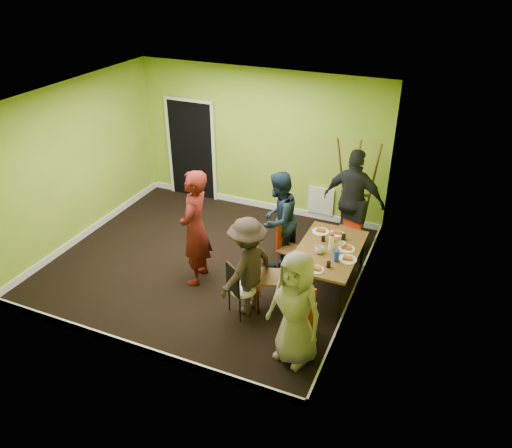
# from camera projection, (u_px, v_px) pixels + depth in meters

# --- Properties ---
(ground) EXTENTS (5.00, 5.00, 0.00)m
(ground) POSITION_uv_depth(u_px,v_px,m) (208.00, 262.00, 8.46)
(ground) COLOR black
(ground) RESTS_ON ground
(room_walls) EXTENTS (5.04, 4.54, 2.82)m
(room_walls) POSITION_uv_depth(u_px,v_px,m) (205.00, 209.00, 8.02)
(room_walls) COLOR #7FA92B
(room_walls) RESTS_ON ground
(dining_table) EXTENTS (0.90, 1.50, 0.75)m
(dining_table) POSITION_uv_depth(u_px,v_px,m) (328.00, 252.00, 7.44)
(dining_table) COLOR black
(dining_table) RESTS_ON ground
(chair_left_far) EXTENTS (0.42, 0.41, 0.84)m
(chair_left_far) POSITION_uv_depth(u_px,v_px,m) (287.00, 244.00, 8.07)
(chair_left_far) COLOR red
(chair_left_far) RESTS_ON ground
(chair_left_near) EXTENTS (0.54, 0.53, 1.03)m
(chair_left_near) POSITION_uv_depth(u_px,v_px,m) (265.00, 271.00, 7.21)
(chair_left_near) COLOR red
(chair_left_near) RESTS_ON ground
(chair_back_end) EXTENTS (0.55, 0.59, 1.00)m
(chair_back_end) POSITION_uv_depth(u_px,v_px,m) (352.00, 215.00, 8.45)
(chair_back_end) COLOR red
(chair_back_end) RESTS_ON ground
(chair_front_end) EXTENTS (0.50, 0.50, 1.00)m
(chair_front_end) POSITION_uv_depth(u_px,v_px,m) (300.00, 310.00, 6.48)
(chair_front_end) COLOR red
(chair_front_end) RESTS_ON ground
(chair_bentwood) EXTENTS (0.46, 0.47, 0.86)m
(chair_bentwood) POSITION_uv_depth(u_px,v_px,m) (240.00, 287.00, 7.06)
(chair_bentwood) COLOR black
(chair_bentwood) RESTS_ON ground
(easel) EXTENTS (0.77, 0.72, 1.92)m
(easel) POSITION_uv_depth(u_px,v_px,m) (355.00, 192.00, 8.69)
(easel) COLOR brown
(easel) RESTS_ON ground
(plate_near_left) EXTENTS (0.27, 0.27, 0.01)m
(plate_near_left) POSITION_uv_depth(u_px,v_px,m) (321.00, 231.00, 7.86)
(plate_near_left) COLOR white
(plate_near_left) RESTS_ON dining_table
(plate_near_right) EXTENTS (0.24, 0.24, 0.01)m
(plate_near_right) POSITION_uv_depth(u_px,v_px,m) (305.00, 261.00, 7.13)
(plate_near_right) COLOR white
(plate_near_right) RESTS_ON dining_table
(plate_far_back) EXTENTS (0.23, 0.23, 0.01)m
(plate_far_back) POSITION_uv_depth(u_px,v_px,m) (337.00, 233.00, 7.81)
(plate_far_back) COLOR white
(plate_far_back) RESTS_ON dining_table
(plate_far_front) EXTENTS (0.23, 0.23, 0.01)m
(plate_far_front) POSITION_uv_depth(u_px,v_px,m) (316.00, 270.00, 6.94)
(plate_far_front) COLOR white
(plate_far_front) RESTS_ON dining_table
(plate_wall_back) EXTENTS (0.25, 0.25, 0.01)m
(plate_wall_back) POSITION_uv_depth(u_px,v_px,m) (347.00, 249.00, 7.42)
(plate_wall_back) COLOR white
(plate_wall_back) RESTS_ON dining_table
(plate_wall_front) EXTENTS (0.27, 0.27, 0.01)m
(plate_wall_front) POSITION_uv_depth(u_px,v_px,m) (348.00, 259.00, 7.16)
(plate_wall_front) COLOR white
(plate_wall_front) RESTS_ON dining_table
(thermos) EXTENTS (0.08, 0.08, 0.24)m
(thermos) POSITION_uv_depth(u_px,v_px,m) (331.00, 242.00, 7.36)
(thermos) COLOR white
(thermos) RESTS_ON dining_table
(blue_bottle) EXTENTS (0.08, 0.08, 0.18)m
(blue_bottle) POSITION_uv_depth(u_px,v_px,m) (337.00, 256.00, 7.10)
(blue_bottle) COLOR #1934BE
(blue_bottle) RESTS_ON dining_table
(orange_bottle) EXTENTS (0.04, 0.04, 0.08)m
(orange_bottle) POSITION_uv_depth(u_px,v_px,m) (333.00, 239.00, 7.60)
(orange_bottle) COLOR red
(orange_bottle) RESTS_ON dining_table
(glass_mid) EXTENTS (0.06, 0.06, 0.09)m
(glass_mid) POSITION_uv_depth(u_px,v_px,m) (323.00, 239.00, 7.60)
(glass_mid) COLOR black
(glass_mid) RESTS_ON dining_table
(glass_back) EXTENTS (0.07, 0.07, 0.09)m
(glass_back) POSITION_uv_depth(u_px,v_px,m) (344.00, 237.00, 7.64)
(glass_back) COLOR black
(glass_back) RESTS_ON dining_table
(glass_front) EXTENTS (0.06, 0.06, 0.09)m
(glass_front) POSITION_uv_depth(u_px,v_px,m) (329.00, 265.00, 6.98)
(glass_front) COLOR black
(glass_front) RESTS_ON dining_table
(cup_a) EXTENTS (0.14, 0.14, 0.11)m
(cup_a) POSITION_uv_depth(u_px,v_px,m) (319.00, 250.00, 7.30)
(cup_a) COLOR white
(cup_a) RESTS_ON dining_table
(cup_b) EXTENTS (0.10, 0.10, 0.09)m
(cup_b) POSITION_uv_depth(u_px,v_px,m) (342.00, 245.00, 7.43)
(cup_b) COLOR white
(cup_b) RESTS_ON dining_table
(person_standing) EXTENTS (0.55, 0.75, 1.88)m
(person_standing) POSITION_uv_depth(u_px,v_px,m) (195.00, 228.00, 7.58)
(person_standing) COLOR #50110D
(person_standing) RESTS_ON ground
(person_left_far) EXTENTS (0.73, 0.87, 1.63)m
(person_left_far) POSITION_uv_depth(u_px,v_px,m) (278.00, 219.00, 8.09)
(person_left_far) COLOR #142133
(person_left_far) RESTS_ON ground
(person_left_near) EXTENTS (0.83, 1.10, 1.51)m
(person_left_near) POSITION_uv_depth(u_px,v_px,m) (248.00, 267.00, 7.01)
(person_left_near) COLOR #2C211D
(person_left_near) RESTS_ON ground
(person_back_end) EXTENTS (1.12, 0.57, 1.83)m
(person_back_end) POSITION_uv_depth(u_px,v_px,m) (354.00, 201.00, 8.46)
(person_back_end) COLOR black
(person_back_end) RESTS_ON ground
(person_front_end) EXTENTS (0.89, 0.72, 1.58)m
(person_front_end) POSITION_uv_depth(u_px,v_px,m) (296.00, 309.00, 6.14)
(person_front_end) COLOR gray
(person_front_end) RESTS_ON ground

